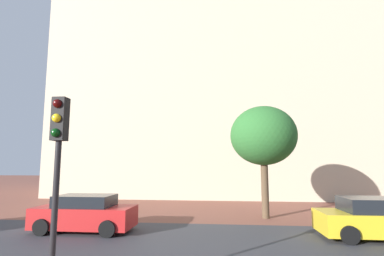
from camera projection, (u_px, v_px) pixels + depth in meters
name	position (u px, v px, depth m)	size (l,w,h in m)	color
ground_plane	(192.00, 237.00, 10.96)	(120.00, 120.00, 0.00)	brown
street_asphalt_strip	(188.00, 245.00, 9.81)	(120.00, 7.32, 0.00)	#38383D
landmark_building	(214.00, 85.00, 30.93)	(29.46, 15.66, 36.35)	beige
car_yellow	(377.00, 219.00, 10.78)	(4.15, 2.07, 1.49)	gold
car_red	(85.00, 214.00, 11.96)	(4.04, 1.93, 1.48)	red
traffic_light_pole	(57.00, 156.00, 5.85)	(0.28, 0.34, 4.12)	black
tree_curb_far	(263.00, 136.00, 15.36)	(3.49, 3.49, 5.85)	brown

